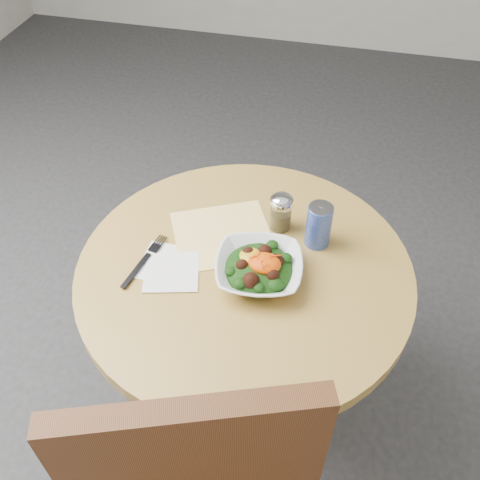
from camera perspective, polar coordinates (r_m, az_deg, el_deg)
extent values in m
plane|color=#2B2B2D|center=(2.05, 0.35, -17.07)|extent=(6.00, 6.00, 0.00)
cylinder|color=black|center=(2.03, 0.35, -16.87)|extent=(0.52, 0.52, 0.03)
cylinder|color=black|center=(1.74, 0.40, -11.59)|extent=(0.10, 0.10, 0.71)
cylinder|color=#BA9443|center=(1.44, 0.47, -3.37)|extent=(0.90, 0.90, 0.04)
cube|color=#583518|center=(1.11, -4.61, -24.15)|extent=(0.45, 0.20, 0.56)
cube|color=#EBB20C|center=(1.51, -1.85, 0.55)|extent=(0.35, 0.34, 0.00)
cube|color=white|center=(1.45, -7.80, -2.50)|extent=(0.14, 0.14, 0.00)
cube|color=white|center=(1.42, -7.31, -3.35)|extent=(0.17, 0.17, 0.00)
imported|color=white|center=(1.38, 2.02, -3.12)|extent=(0.26, 0.26, 0.06)
ellipsoid|color=black|center=(1.39, 2.02, -3.16)|extent=(0.18, 0.18, 0.06)
ellipsoid|color=gold|center=(1.38, 1.13, -1.69)|extent=(0.06, 0.06, 0.02)
ellipsoid|color=#FA4D05|center=(1.36, 2.66, -2.49)|extent=(0.08, 0.07, 0.04)
cube|color=black|center=(1.44, -11.03, -3.21)|extent=(0.04, 0.13, 0.00)
cube|color=black|center=(1.49, -8.80, -0.47)|extent=(0.04, 0.07, 0.00)
cylinder|color=silver|center=(1.50, 4.35, 2.74)|extent=(0.06, 0.06, 0.09)
cylinder|color=olive|center=(1.52, 4.31, 2.18)|extent=(0.05, 0.05, 0.05)
cylinder|color=silver|center=(1.47, 4.46, 4.19)|extent=(0.06, 0.06, 0.01)
ellipsoid|color=silver|center=(1.47, 4.47, 4.35)|extent=(0.06, 0.06, 0.03)
cylinder|color=#0D1996|center=(1.46, 8.39, 1.53)|extent=(0.07, 0.07, 0.13)
cylinder|color=#B7B7BE|center=(1.42, 8.66, 3.46)|extent=(0.07, 0.07, 0.00)
cube|color=#B7B7BE|center=(1.42, 8.75, 3.75)|extent=(0.01, 0.02, 0.00)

